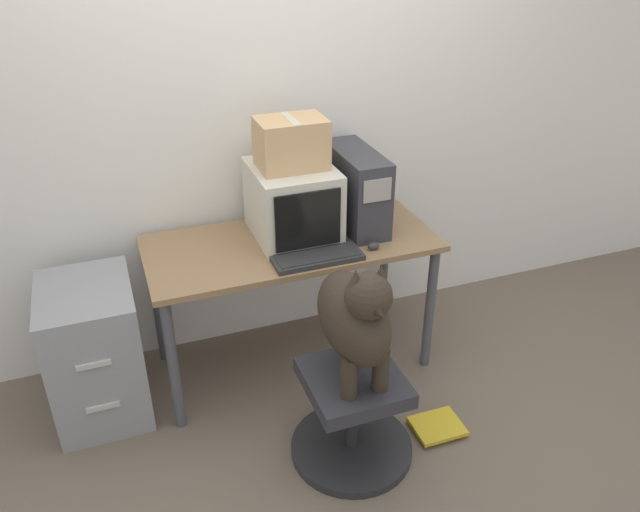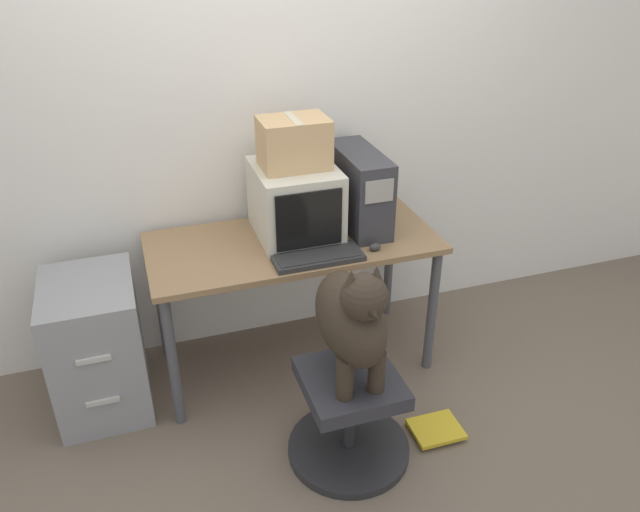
# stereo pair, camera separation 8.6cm
# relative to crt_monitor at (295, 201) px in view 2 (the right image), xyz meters

# --- Properties ---
(ground_plane) EXTENTS (12.00, 12.00, 0.00)m
(ground_plane) POSITION_rel_crt_monitor_xyz_m (-0.03, -0.38, -0.92)
(ground_plane) COLOR #6B5B4C
(wall_back) EXTENTS (8.00, 0.05, 2.60)m
(wall_back) POSITION_rel_crt_monitor_xyz_m (-0.03, 0.33, 0.38)
(wall_back) COLOR silver
(wall_back) RESTS_ON ground_plane
(desk) EXTENTS (1.41, 0.64, 0.74)m
(desk) POSITION_rel_crt_monitor_xyz_m (-0.03, -0.06, -0.27)
(desk) COLOR olive
(desk) RESTS_ON ground_plane
(crt_monitor) EXTENTS (0.38, 0.45, 0.35)m
(crt_monitor) POSITION_rel_crt_monitor_xyz_m (0.00, 0.00, 0.00)
(crt_monitor) COLOR beige
(crt_monitor) RESTS_ON desk
(pc_tower) EXTENTS (0.19, 0.49, 0.39)m
(pc_tower) POSITION_rel_crt_monitor_xyz_m (0.33, 0.00, 0.02)
(pc_tower) COLOR #333338
(pc_tower) RESTS_ON desk
(keyboard) EXTENTS (0.42, 0.18, 0.03)m
(keyboard) POSITION_rel_crt_monitor_xyz_m (0.02, -0.28, -0.16)
(keyboard) COLOR #2D2D2D
(keyboard) RESTS_ON desk
(computer_mouse) EXTENTS (0.06, 0.04, 0.04)m
(computer_mouse) POSITION_rel_crt_monitor_xyz_m (0.31, -0.28, -0.16)
(computer_mouse) COLOR #333333
(computer_mouse) RESTS_ON desk
(office_chair) EXTENTS (0.55, 0.55, 0.44)m
(office_chair) POSITION_rel_crt_monitor_xyz_m (0.01, -0.77, -0.71)
(office_chair) COLOR #262628
(office_chair) RESTS_ON ground_plane
(dog) EXTENTS (0.25, 0.51, 0.58)m
(dog) POSITION_rel_crt_monitor_xyz_m (0.01, -0.77, -0.18)
(dog) COLOR #33281E
(dog) RESTS_ON office_chair
(filing_cabinet) EXTENTS (0.42, 0.53, 0.68)m
(filing_cabinet) POSITION_rel_crt_monitor_xyz_m (-1.01, -0.07, -0.58)
(filing_cabinet) COLOR gray
(filing_cabinet) RESTS_ON ground_plane
(cardboard_box) EXTENTS (0.31, 0.23, 0.23)m
(cardboard_box) POSITION_rel_crt_monitor_xyz_m (0.00, 0.00, 0.29)
(cardboard_box) COLOR tan
(cardboard_box) RESTS_ON crt_monitor
(book_stack_floor) EXTENTS (0.23, 0.20, 0.04)m
(book_stack_floor) POSITION_rel_crt_monitor_xyz_m (0.43, -0.79, -0.89)
(book_stack_floor) COLOR gold
(book_stack_floor) RESTS_ON ground_plane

